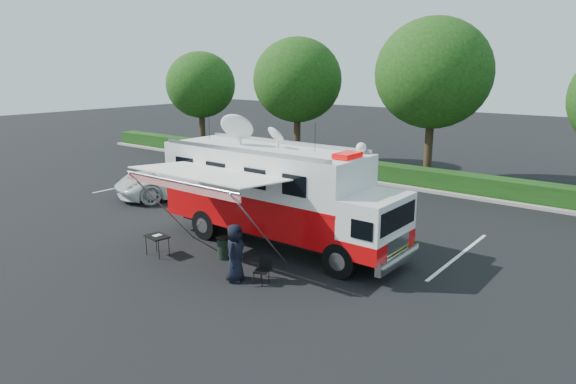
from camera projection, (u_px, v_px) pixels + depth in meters
name	position (u px, v px, depth m)	size (l,w,h in m)	color
ground_plane	(280.00, 245.00, 18.57)	(120.00, 120.00, 0.00)	black
back_border	(452.00, 92.00, 26.57)	(60.00, 6.14, 8.87)	#9E998E
stall_lines	(316.00, 223.00, 21.16)	(24.12, 5.50, 0.01)	silver
command_truck	(278.00, 194.00, 18.16)	(9.35, 2.57, 4.49)	black
awning	(204.00, 176.00, 16.38)	(5.11, 2.64, 3.08)	white
white_suv	(181.00, 195.00, 25.81)	(2.91, 6.30, 1.75)	silver
person	(236.00, 280.00, 15.55)	(0.87, 0.57, 1.78)	black
folding_table	(157.00, 237.00, 17.46)	(0.91, 0.71, 0.70)	black
folding_chair	(263.00, 267.00, 15.27)	(0.53, 0.56, 0.84)	black
trash_bin	(224.00, 248.00, 17.25)	(0.49, 0.49, 0.74)	black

